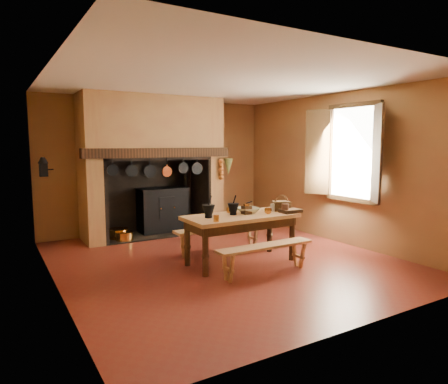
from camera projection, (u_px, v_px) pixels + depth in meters
name	position (u px, v px, depth m)	size (l,w,h in m)	color
floor	(223.00, 260.00, 6.43)	(5.50, 5.50, 0.00)	maroon
ceiling	(223.00, 82.00, 6.09)	(5.50, 5.50, 0.00)	silver
back_wall	(159.00, 165.00, 8.61)	(5.00, 0.02, 2.80)	olive
wall_left	(52.00, 181.00, 5.00)	(0.02, 5.50, 2.80)	olive
wall_right	(337.00, 168.00, 7.53)	(0.02, 5.50, 2.80)	olive
wall_front	(366.00, 191.00, 3.91)	(5.00, 0.02, 2.80)	olive
chimney_breast	(152.00, 146.00, 8.03)	(2.95, 0.96, 2.80)	olive
iron_range	(163.00, 209.00, 8.44)	(1.12, 0.55, 1.60)	black
hearth_pans	(119.00, 235.00, 7.78)	(0.51, 0.62, 0.20)	orange
hanging_pans	(160.00, 170.00, 7.64)	(1.92, 0.29, 0.27)	black
onion_string	(221.00, 169.00, 8.31)	(0.12, 0.10, 0.46)	#B25C20
herb_bunch	(228.00, 167.00, 8.39)	(0.20, 0.20, 0.35)	#576530
window	(349.00, 153.00, 7.07)	(0.39, 1.75, 1.76)	white
wall_coffee_mill	(43.00, 165.00, 6.35)	(0.23, 0.16, 0.31)	black
work_table	(241.00, 222.00, 6.20)	(1.77, 0.79, 0.77)	tan
bench_front	(265.00, 252.00, 5.69)	(1.53, 0.27, 0.43)	tan
bench_back	(220.00, 233.00, 6.78)	(1.64, 0.29, 0.46)	tan
mortar_large	(209.00, 210.00, 5.92)	(0.20, 0.20, 0.33)	black
mortar_small	(233.00, 208.00, 6.17)	(0.18, 0.18, 0.30)	black
coffee_grinder	(246.00, 209.00, 6.24)	(0.17, 0.13, 0.20)	#3A2812
brass_mug_a	(216.00, 218.00, 5.64)	(0.08, 0.08, 0.09)	orange
brass_mug_b	(229.00, 210.00, 6.38)	(0.08, 0.08, 0.09)	orange
mixing_bowl	(248.00, 210.00, 6.35)	(0.35, 0.35, 0.09)	#BFBC92
stoneware_crock	(285.00, 208.00, 6.33)	(0.12, 0.12, 0.15)	brown
glass_jar	(272.00, 208.00, 6.46)	(0.07, 0.07, 0.13)	beige
wicker_basket	(281.00, 205.00, 6.56)	(0.33, 0.29, 0.27)	#4D3317
wooden_tray	(291.00, 211.00, 6.37)	(0.32, 0.23, 0.06)	#3A2812
brass_cup	(268.00, 211.00, 6.25)	(0.12, 0.12, 0.09)	orange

